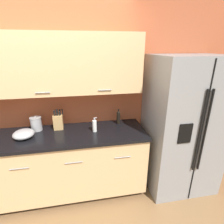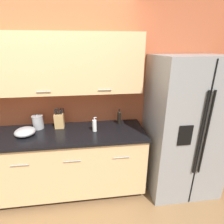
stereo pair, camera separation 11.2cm
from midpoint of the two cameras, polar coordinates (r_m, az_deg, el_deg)
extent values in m
cube|color=#BC5B38|center=(2.54, -21.13, 4.59)|extent=(10.00, 0.05, 2.60)
cube|color=#E0B77F|center=(2.26, -20.08, 14.45)|extent=(2.35, 0.32, 0.70)
cylinder|color=#99999E|center=(2.13, -20.05, 6.22)|extent=(0.16, 0.01, 0.01)
cylinder|color=#99999E|center=(2.09, -0.78, 7.21)|extent=(0.16, 0.01, 0.01)
cube|color=black|center=(2.85, -16.14, -22.07)|extent=(2.36, 0.54, 0.09)
cube|color=#E0B77F|center=(2.55, -17.27, -15.32)|extent=(2.40, 0.62, 0.79)
cube|color=black|center=(2.33, -18.38, -7.18)|extent=(2.42, 0.64, 0.03)
cylinder|color=#99999E|center=(2.25, -26.70, -15.35)|extent=(0.20, 0.01, 0.01)
cylinder|color=#99999E|center=(2.12, -11.35, -15.55)|extent=(0.20, 0.01, 0.01)
cylinder|color=#99999E|center=(2.15, 4.66, -14.62)|extent=(0.20, 0.01, 0.01)
cube|color=gray|center=(2.56, 23.64, -4.59)|extent=(0.93, 0.75, 1.85)
cube|color=black|center=(2.28, 28.37, -8.51)|extent=(0.01, 0.01, 1.81)
cylinder|color=black|center=(2.21, 28.23, -6.68)|extent=(0.02, 0.02, 1.02)
cylinder|color=black|center=(2.25, 29.69, -6.48)|extent=(0.02, 0.02, 1.02)
cube|color=black|center=(2.13, 24.21, -7.05)|extent=(0.16, 0.01, 0.24)
cube|color=tan|center=(2.41, -15.57, -2.86)|extent=(0.12, 0.10, 0.19)
cylinder|color=black|center=(2.38, -16.59, 0.15)|extent=(0.02, 0.03, 0.07)
cylinder|color=black|center=(2.35, -16.70, 0.00)|extent=(0.02, 0.04, 0.08)
cylinder|color=black|center=(2.38, -15.83, 0.28)|extent=(0.01, 0.03, 0.08)
cylinder|color=black|center=(2.35, -15.94, 0.19)|extent=(0.02, 0.04, 0.10)
cylinder|color=black|center=(2.37, -15.05, 0.27)|extent=(0.02, 0.04, 0.08)
cylinder|color=black|center=(2.35, -15.12, -0.15)|extent=(0.02, 0.03, 0.06)
cylinder|color=black|center=(2.37, -14.28, 0.33)|extent=(0.01, 0.03, 0.08)
cylinder|color=white|center=(2.25, -4.32, -4.46)|extent=(0.05, 0.05, 0.15)
cylinder|color=#B2B2B5|center=(2.21, -4.38, -2.25)|extent=(0.02, 0.02, 0.04)
cylinder|color=#B2B2B5|center=(2.20, -3.98, -1.81)|extent=(0.03, 0.01, 0.01)
cylinder|color=black|center=(2.45, 3.68, -2.22)|extent=(0.05, 0.05, 0.15)
sphere|color=black|center=(2.42, 3.72, -0.36)|extent=(0.05, 0.05, 0.05)
cylinder|color=black|center=(2.41, 3.73, 0.01)|extent=(0.02, 0.02, 0.05)
cylinder|color=black|center=(2.40, 3.75, 0.73)|extent=(0.02, 0.02, 0.01)
cylinder|color=#A3A3A5|center=(2.49, -21.85, -3.21)|extent=(0.14, 0.14, 0.17)
cylinder|color=#A3A3A5|center=(2.46, -22.13, -1.29)|extent=(0.14, 0.14, 0.01)
sphere|color=#A3A3A5|center=(2.45, -22.16, -1.03)|extent=(0.02, 0.02, 0.02)
ellipsoid|color=#A3A3A5|center=(2.36, -25.31, -5.89)|extent=(0.24, 0.24, 0.10)
camera|label=1|loc=(0.06, -88.54, 0.55)|focal=28.00mm
camera|label=2|loc=(0.06, 91.46, -0.55)|focal=28.00mm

